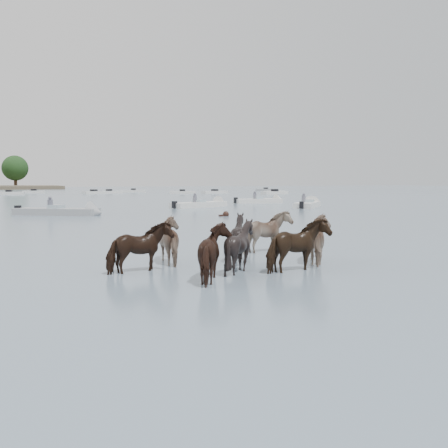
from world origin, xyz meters
name	(u,v)px	position (x,y,z in m)	size (l,w,h in m)	color
ground	(265,262)	(0.00, 0.00, 0.00)	(400.00, 400.00, 0.00)	#4B5C6C
pony_herd	(242,244)	(-0.90, -0.24, 0.62)	(6.95, 4.87, 1.53)	black
swimming_pony	(225,215)	(6.84, 17.42, 0.10)	(0.72, 0.44, 0.44)	black
motorboat_b	(67,212)	(-2.83, 22.95, 0.22)	(6.17, 4.94, 1.92)	gray
motorboat_c	(206,205)	(10.11, 28.74, 0.22)	(6.40, 3.68, 1.92)	silver
motorboat_d	(309,205)	(18.76, 24.68, 0.23)	(5.11, 5.08, 1.92)	silver
motorboat_e	(265,201)	(19.16, 33.61, 0.22)	(5.94, 1.94, 1.92)	silver
distant_flotilla	(42,193)	(-0.58, 76.62, 0.26)	(109.07, 29.78, 0.93)	silver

